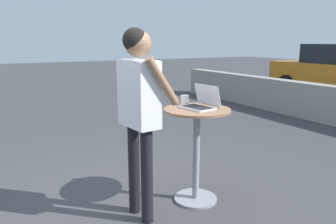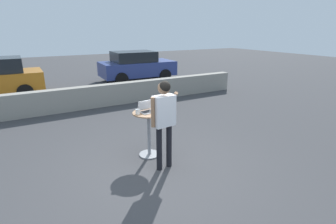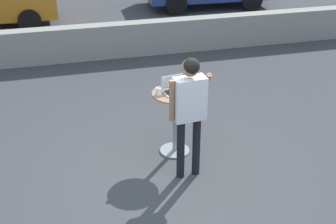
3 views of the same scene
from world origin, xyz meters
The scene contains 6 objects.
ground_plane centered at (0.00, 0.00, 0.00)m, with size 50.00×50.00×0.00m, color #3D3D3F.
pavement_kerb centered at (0.00, 5.10, 0.38)m, with size 12.19×0.35×0.77m.
cafe_table centered at (0.18, 0.81, 0.64)m, with size 0.67×0.67×0.99m.
laptop centered at (0.17, 0.85, 1.04)m, with size 0.37×0.33×0.23m.
coffee_mug centered at (-0.06, 0.81, 1.04)m, with size 0.13×0.09×0.10m.
standing_person centered at (0.20, 0.16, 1.14)m, with size 0.57×0.41×1.76m.
Camera 3 is at (-1.44, -5.05, 3.84)m, focal length 50.00 mm.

